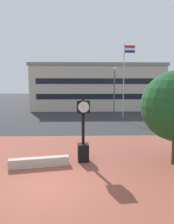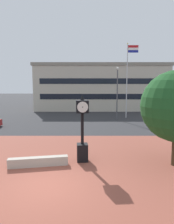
{
  "view_description": "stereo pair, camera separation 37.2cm",
  "coord_description": "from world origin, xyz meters",
  "px_view_note": "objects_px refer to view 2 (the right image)",
  "views": [
    {
      "loc": [
        1.4,
        -8.63,
        4.4
      ],
      "look_at": [
        1.72,
        2.88,
        2.9
      ],
      "focal_mm": 33.41,
      "sensor_mm": 36.0,
      "label": 1
    },
    {
      "loc": [
        1.77,
        -8.64,
        4.4
      ],
      "look_at": [
        1.72,
        2.88,
        2.9
      ],
      "focal_mm": 33.41,
      "sensor_mm": 36.0,
      "label": 2
    }
  ],
  "objects_px": {
    "flagpole_primary": "(129,75)",
    "street_lamp_post": "(118,88)",
    "civic_building": "(101,87)",
    "street_clock": "(83,130)"
  },
  "relations": [
    {
      "from": "flagpole_primary",
      "to": "street_lamp_post",
      "type": "bearing_deg",
      "value": -134.64
    },
    {
      "from": "civic_building",
      "to": "street_clock",
      "type": "bearing_deg",
      "value": -95.54
    },
    {
      "from": "flagpole_primary",
      "to": "street_lamp_post",
      "type": "distance_m",
      "value": 2.82
    },
    {
      "from": "flagpole_primary",
      "to": "street_lamp_post",
      "type": "height_order",
      "value": "flagpole_primary"
    },
    {
      "from": "flagpole_primary",
      "to": "street_clock",
      "type": "bearing_deg",
      "value": -109.31
    },
    {
      "from": "street_clock",
      "to": "civic_building",
      "type": "xyz_separation_m",
      "value": [
        2.75,
        28.35,
        2.19
      ]
    },
    {
      "from": "flagpole_primary",
      "to": "civic_building",
      "type": "relative_size",
      "value": 0.42
    },
    {
      "from": "street_clock",
      "to": "flagpole_primary",
      "type": "distance_m",
      "value": 17.63
    },
    {
      "from": "street_clock",
      "to": "flagpole_primary",
      "type": "bearing_deg",
      "value": 65.94
    },
    {
      "from": "civic_building",
      "to": "flagpole_primary",
      "type": "bearing_deg",
      "value": -76.35
    }
  ]
}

